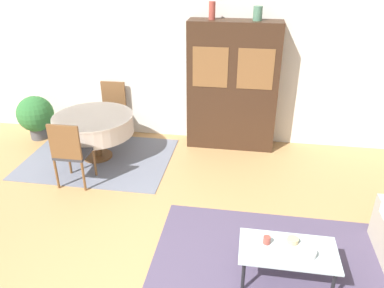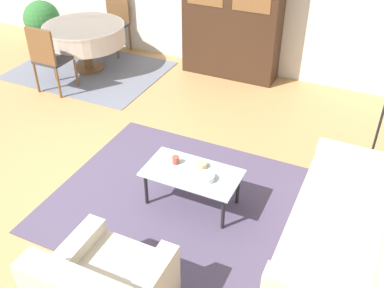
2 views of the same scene
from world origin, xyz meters
The scene contains 13 objects.
ground_plane centered at (0.00, 0.00, 0.00)m, with size 14.00×14.00×0.00m, color tan.
area_rug centered at (1.22, 0.30, 0.01)m, with size 2.60×2.22×0.01m.
dining_rug centered at (-1.53, 2.50, 0.01)m, with size 2.34×1.75×0.01m.
couch centered at (2.89, 0.26, 0.29)m, with size 0.93×1.97×0.83m.
coffee_table centered at (1.33, 0.32, 0.37)m, with size 0.96×0.52×0.40m.
display_cabinet centered at (0.56, 3.36, 1.06)m, with size 1.47×0.44×2.12m.
dining_table centered at (-1.57, 2.54, 0.59)m, with size 1.26×1.26×0.73m.
dining_chair_near centered at (-1.57, 1.69, 0.57)m, with size 0.44×0.44×0.99m.
dining_chair_far centered at (-1.57, 3.39, 0.57)m, with size 0.44×0.44×0.99m.
cup centered at (1.12, 0.38, 0.45)m, with size 0.07×0.07×0.08m.
bowl centered at (1.50, 0.27, 0.44)m, with size 0.16×0.16×0.06m.
bowl_small centered at (1.38, 0.43, 0.44)m, with size 0.11×0.11×0.05m.
potted_plant centered at (-2.90, 3.08, 0.45)m, with size 0.64×0.64×0.79m.
Camera 2 is at (2.82, -2.84, 3.16)m, focal length 42.00 mm.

